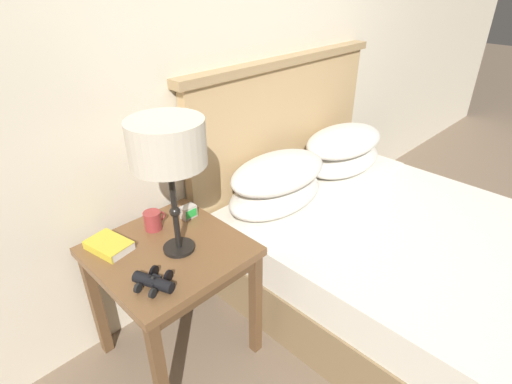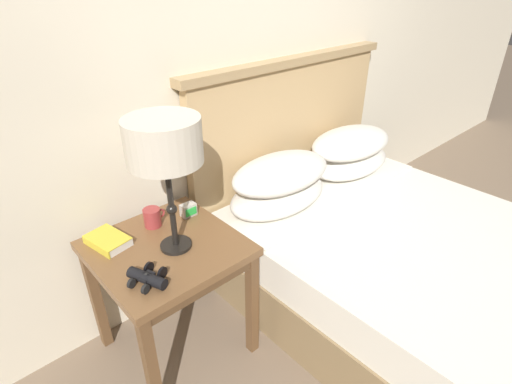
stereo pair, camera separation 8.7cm
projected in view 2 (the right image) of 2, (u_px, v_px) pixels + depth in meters
ground_plane at (346, 348)px, 1.95m from camera, size 20.00×20.00×0.00m
wall_back at (220, 45)px, 1.90m from camera, size 8.00×0.06×2.60m
nightstand at (168, 260)px, 1.71m from camera, size 0.58×0.58×0.61m
bed at (410, 264)px, 2.04m from camera, size 1.49×2.05×1.20m
table_lamp at (164, 144)px, 1.44m from camera, size 0.28×0.28×0.56m
book_on_nightstand at (108, 241)px, 1.67m from camera, size 0.15×0.20×0.04m
binoculars_pair at (147, 278)px, 1.46m from camera, size 0.16×0.16×0.05m
coffee_mug at (153, 217)px, 1.78m from camera, size 0.10×0.08×0.08m
alarm_clock at (188, 210)px, 1.86m from camera, size 0.07×0.05×0.06m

